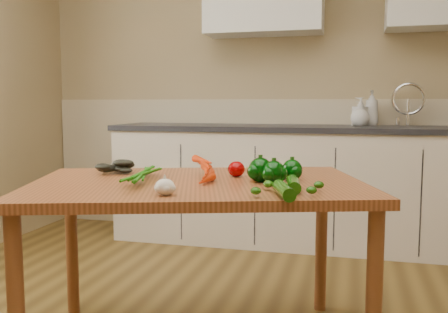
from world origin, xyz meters
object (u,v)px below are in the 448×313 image
at_px(pepper_b, 292,170).
at_px(tomato_c, 274,168).
at_px(table, 198,200).
at_px(tomato_a, 236,169).
at_px(soap_bottle_c, 360,114).
at_px(leafy_greens, 116,162).
at_px(pepper_a, 260,170).
at_px(zucchini_b, 284,190).
at_px(tomato_b, 257,168).
at_px(carrot_bunch, 185,172).
at_px(soap_bottle_a, 372,108).
at_px(pepper_c, 274,172).
at_px(soap_bottle_b, 361,111).
at_px(zucchini_a, 293,184).
at_px(garlic_bulb, 165,187).

distance_m(pepper_b, tomato_c, 0.17).
distance_m(table, tomato_a, 0.24).
bearing_deg(soap_bottle_c, leafy_greens, -45.25).
distance_m(pepper_a, tomato_a, 0.17).
height_order(tomato_c, zucchini_b, tomato_c).
bearing_deg(tomato_b, carrot_bunch, -138.80).
relative_size(soap_bottle_a, pepper_a, 2.65).
relative_size(soap_bottle_a, pepper_c, 2.87).
bearing_deg(soap_bottle_b, pepper_b, 20.21).
bearing_deg(leafy_greens, zucchini_a, -18.11).
bearing_deg(garlic_bulb, tomato_a, 74.04).
xyz_separation_m(soap_bottle_a, pepper_a, (-0.50, -1.91, -0.24)).
bearing_deg(tomato_b, soap_bottle_b, 74.19).
xyz_separation_m(pepper_b, tomato_c, (-0.10, 0.14, -0.01)).
height_order(soap_bottle_a, garlic_bulb, soap_bottle_a).
distance_m(soap_bottle_b, zucchini_a, 2.08).
bearing_deg(soap_bottle_b, tomato_c, 16.15).
height_order(soap_bottle_a, pepper_c, soap_bottle_a).
relative_size(tomato_a, tomato_b, 1.05).
distance_m(pepper_c, tomato_c, 0.25).
bearing_deg(tomato_c, zucchini_a, -71.05).
relative_size(soap_bottle_b, garlic_bulb, 3.00).
bearing_deg(zucchini_a, garlic_bulb, -154.29).
xyz_separation_m(soap_bottle_a, garlic_bulb, (-0.78, -2.29, -0.26)).
bearing_deg(soap_bottle_b, pepper_a, 16.94).
height_order(pepper_c, tomato_c, pepper_c).
xyz_separation_m(pepper_c, zucchini_a, (0.10, -0.15, -0.02)).
height_order(soap_bottle_b, soap_bottle_c, soap_bottle_b).
bearing_deg(leafy_greens, soap_bottle_c, 56.11).
bearing_deg(garlic_bulb, zucchini_a, 25.71).
bearing_deg(pepper_b, table, -162.69).
bearing_deg(pepper_c, leafy_greens, 169.92).
relative_size(pepper_a, tomato_a, 1.32).
relative_size(pepper_c, tomato_a, 1.22).
xyz_separation_m(pepper_b, tomato_b, (-0.18, 0.12, -0.01)).
bearing_deg(pepper_a, pepper_c, -27.07).
distance_m(carrot_bunch, zucchini_a, 0.50).
relative_size(garlic_bulb, tomato_b, 0.97).
distance_m(soap_bottle_a, soap_bottle_c, 0.15).
relative_size(soap_bottle_a, tomato_c, 3.76).
bearing_deg(tomato_a, table, -128.78).
bearing_deg(soap_bottle_b, zucchini_b, 22.34).
xyz_separation_m(soap_bottle_a, tomato_a, (-0.63, -1.79, -0.26)).
xyz_separation_m(soap_bottle_b, pepper_c, (-0.36, -1.90, -0.22)).
relative_size(table, carrot_bunch, 6.18).
relative_size(soap_bottle_a, tomato_a, 3.50).
height_order(soap_bottle_c, pepper_b, soap_bottle_c).
height_order(pepper_b, pepper_c, pepper_c).
relative_size(leafy_greens, tomato_b, 2.72).
bearing_deg(tomato_b, soap_bottle_a, 72.09).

